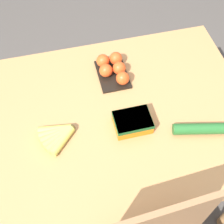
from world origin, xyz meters
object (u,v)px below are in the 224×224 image
Objects in this scene: tomato_pack at (113,68)px; carrot_bag at (133,122)px; banana_bunch at (58,135)px; cucumber_near at (199,129)px.

tomato_pack is 1.32× the size of carrot_bag.
tomato_pack reaches higher than banana_bunch.
tomato_pack reaches higher than cucumber_near.
tomato_pack is at bearing -136.37° from banana_bunch.
carrot_bag reaches higher than banana_bunch.
banana_bunch is 0.61m from cucumber_near.
cucumber_near is (-0.28, 0.42, -0.01)m from tomato_pack.
tomato_pack is 0.32m from carrot_bag.
tomato_pack is at bearing -56.20° from cucumber_near.
tomato_pack is at bearing -88.54° from carrot_bag.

